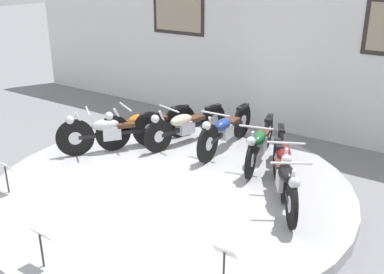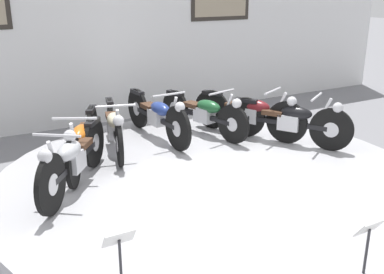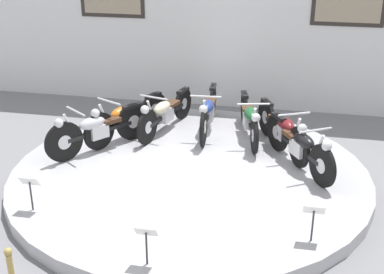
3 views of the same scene
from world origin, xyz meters
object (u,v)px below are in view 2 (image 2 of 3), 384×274
object	(u,v)px
motorcycle_maroon	(250,112)
info_placard_front_centre	(369,235)
info_placard_front_left	(119,246)
motorcycle_cream	(115,126)
motorcycle_orange	(83,139)
motorcycle_silver	(73,157)
motorcycle_black	(289,119)
motorcycle_blue	(157,114)
motorcycle_green	(204,112)

from	to	relation	value
motorcycle_maroon	info_placard_front_centre	size ratio (longest dim) A/B	3.57
info_placard_front_left	motorcycle_cream	bearing A→B (deg)	70.53
motorcycle_orange	info_placard_front_centre	size ratio (longest dim) A/B	3.53
motorcycle_silver	motorcycle_black	size ratio (longest dim) A/B	0.95
motorcycle_blue	motorcycle_maroon	size ratio (longest dim) A/B	1.11
motorcycle_maroon	motorcycle_black	bearing A→B (deg)	-64.38
info_placard_front_left	info_placard_front_centre	xyz separation A→B (m)	(1.85, -0.85, 0.00)
motorcycle_silver	motorcycle_black	bearing A→B (deg)	-0.06
motorcycle_black	motorcycle_silver	bearing A→B (deg)	179.94
motorcycle_black	info_placard_front_centre	distance (m)	3.32
motorcycle_cream	motorcycle_maroon	size ratio (longest dim) A/B	1.04
motorcycle_blue	motorcycle_green	xyz separation A→B (m)	(0.76, -0.16, -0.02)
info_placard_front_left	motorcycle_blue	bearing A→B (deg)	60.10
motorcycle_green	motorcycle_blue	bearing A→B (deg)	168.30
motorcycle_silver	info_placard_front_centre	size ratio (longest dim) A/B	3.22
motorcycle_orange	motorcycle_blue	xyz separation A→B (m)	(1.36, 0.58, 0.01)
motorcycle_silver	motorcycle_green	distance (m)	2.64
motorcycle_cream	motorcycle_maroon	world-z (taller)	motorcycle_maroon
info_placard_front_centre	motorcycle_silver	bearing A→B (deg)	119.94
motorcycle_black	info_placard_front_centre	world-z (taller)	motorcycle_black
motorcycle_green	info_placard_front_centre	bearing A→B (deg)	-101.07
motorcycle_black	info_placard_front_left	xyz separation A→B (m)	(-3.50, -2.02, -0.02)
motorcycle_orange	motorcycle_cream	distance (m)	0.73
motorcycle_black	motorcycle_blue	bearing A→B (deg)	144.09
motorcycle_blue	motorcycle_silver	bearing A→B (deg)	-144.27
motorcycle_maroon	motorcycle_green	bearing A→B (deg)	144.39
motorcycle_green	motorcycle_maroon	xyz separation A→B (m)	(0.60, -0.43, 0.02)
motorcycle_silver	motorcycle_orange	distance (m)	0.68
motorcycle_blue	info_placard_front_centre	distance (m)	4.07
motorcycle_maroon	info_placard_front_left	bearing A→B (deg)	-140.63
motorcycle_silver	motorcycle_green	bearing A→B (deg)	23.14
motorcycle_blue	info_placard_front_centre	xyz separation A→B (m)	(-0.00, -4.07, -0.03)
info_placard_front_centre	motorcycle_orange	bearing A→B (deg)	111.34
motorcycle_black	info_placard_front_centre	xyz separation A→B (m)	(-1.65, -2.87, -0.02)
motorcycle_cream	motorcycle_black	distance (m)	2.64
motorcycle_silver	motorcycle_cream	size ratio (longest dim) A/B	0.86
motorcycle_cream	info_placard_front_left	world-z (taller)	motorcycle_cream
motorcycle_cream	motorcycle_black	size ratio (longest dim) A/B	1.11
info_placard_front_left	motorcycle_orange	bearing A→B (deg)	79.54
motorcycle_orange	motorcycle_maroon	xyz separation A→B (m)	(2.72, 0.00, 0.00)
motorcycle_blue	motorcycle_maroon	world-z (taller)	motorcycle_blue
motorcycle_silver	motorcycle_cream	distance (m)	1.37
motorcycle_orange	motorcycle_green	size ratio (longest dim) A/B	0.94
motorcycle_orange	motorcycle_green	xyz separation A→B (m)	(2.13, 0.43, -0.02)
info_placard_front_left	info_placard_front_centre	distance (m)	2.04
motorcycle_blue	motorcycle_green	bearing A→B (deg)	-11.70
motorcycle_silver	motorcycle_maroon	distance (m)	3.08
motorcycle_green	motorcycle_black	bearing A→B (deg)	-49.44
motorcycle_green	info_placard_front_left	bearing A→B (deg)	-130.51
motorcycle_orange	motorcycle_blue	bearing A→B (deg)	23.21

